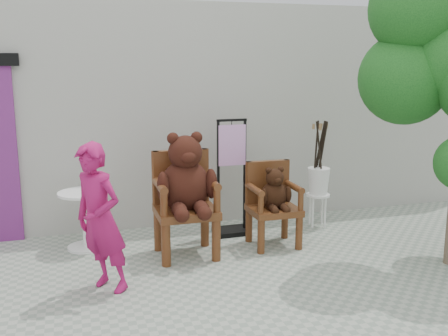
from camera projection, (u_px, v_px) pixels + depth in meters
name	position (u px, v px, depth m)	size (l,w,h in m)	color
ground_plane	(274.00, 302.00, 4.95)	(60.00, 60.00, 0.00)	gray
back_wall	(196.00, 113.00, 7.56)	(9.00, 1.00, 3.00)	#ACAAA1
chair_big	(185.00, 186.00, 5.99)	(0.69, 0.77, 1.45)	#48240F
chair_small	(273.00, 197.00, 6.39)	(0.58, 0.53, 1.02)	#48240F
person	(101.00, 219.00, 5.00)	(0.55, 0.36, 1.50)	#A31456
cafe_table	(84.00, 213.00, 6.28)	(0.60, 0.60, 0.70)	white
display_stand	(232.00, 190.00, 6.80)	(0.46, 0.36, 1.51)	black
stool_bucket	(319.00, 180.00, 7.10)	(0.32, 0.32, 1.45)	white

